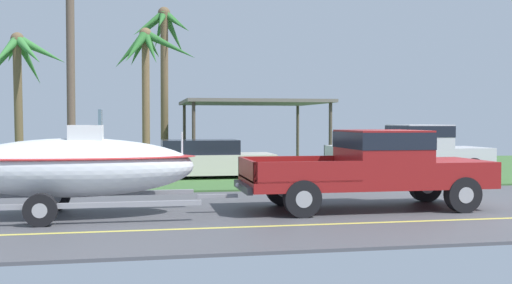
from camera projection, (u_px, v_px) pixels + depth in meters
The scene contains 10 objects.
ground at pixel (326, 176), 22.46m from camera, with size 36.00×22.00×0.11m.
pickup_truck_towing at pixel (380, 165), 13.98m from camera, with size 5.87×2.11×1.83m.
boat_on_trailer at pixel (73, 167), 12.69m from camera, with size 6.33×2.28×2.28m.
parked_pickup_background at pixel (418, 149), 20.86m from camera, with size 5.70×2.08×1.91m.
parked_sedan_near at pixel (205, 160), 21.18m from camera, with size 4.72×1.90×1.38m.
carport_awning at pixel (252, 104), 26.54m from camera, with size 6.08×5.76×2.94m.
palm_tree_near_left at pixel (164, 44), 27.55m from camera, with size 2.84×3.02×7.26m.
palm_tree_near_right at pixel (19, 66), 22.85m from camera, with size 3.30×3.02×5.42m.
palm_tree_mid at pixel (146, 62), 23.67m from camera, with size 3.37×2.87×5.72m.
utility_pole at pixel (71, 65), 17.45m from camera, with size 0.24×1.80×7.03m.
Camera 1 is at (-6.76, -13.14, 2.04)m, focal length 42.19 mm.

